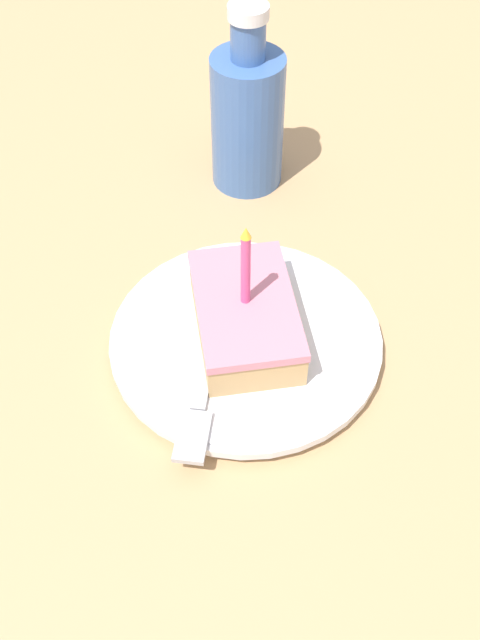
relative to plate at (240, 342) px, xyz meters
The scene contains 5 objects.
ground_plane 0.03m from the plate, 70.50° to the right, with size 2.40×2.40×0.04m.
plate is the anchor object (origin of this frame).
cake_slice 0.03m from the plate, 88.25° to the left, with size 0.08×0.13×0.12m.
fork 0.06m from the plate, 127.47° to the right, with size 0.06×0.16×0.00m.
bottle 0.25m from the plate, 79.19° to the left, with size 0.07×0.07×0.19m.
Camera 1 is at (-0.07, -0.39, 0.51)m, focal length 42.00 mm.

